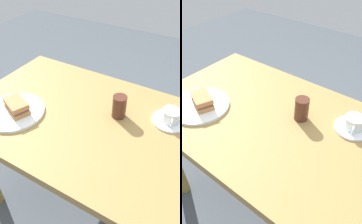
# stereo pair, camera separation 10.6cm
# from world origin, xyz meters

# --- Properties ---
(ground_plane) EXTENTS (6.00, 6.00, 0.00)m
(ground_plane) POSITION_xyz_m (0.00, 0.00, 0.00)
(ground_plane) COLOR #474E55
(dining_table) EXTENTS (1.14, 0.74, 0.73)m
(dining_table) POSITION_xyz_m (0.00, 0.00, 0.61)
(dining_table) COLOR olive
(dining_table) RESTS_ON ground_plane
(sandwich_plate) EXTENTS (0.28, 0.28, 0.01)m
(sandwich_plate) POSITION_xyz_m (-0.29, -0.15, 0.74)
(sandwich_plate) COLOR white
(sandwich_plate) RESTS_ON dining_table
(sandwich_front) EXTENTS (0.14, 0.12, 0.06)m
(sandwich_front) POSITION_xyz_m (-0.27, -0.14, 0.78)
(sandwich_front) COLOR #BD7E46
(sandwich_front) RESTS_ON sandwich_plate
(coffee_saucer) EXTENTS (0.16, 0.16, 0.01)m
(coffee_saucer) POSITION_xyz_m (0.35, 0.16, 0.74)
(coffee_saucer) COLOR white
(coffee_saucer) RESTS_ON dining_table
(coffee_cup) EXTENTS (0.08, 0.10, 0.06)m
(coffee_cup) POSITION_xyz_m (0.35, 0.16, 0.77)
(coffee_cup) COLOR white
(coffee_cup) RESTS_ON coffee_saucer
(drinking_glass) EXTENTS (0.06, 0.06, 0.11)m
(drinking_glass) POSITION_xyz_m (0.14, 0.08, 0.79)
(drinking_glass) COLOR #4F2A1D
(drinking_glass) RESTS_ON dining_table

